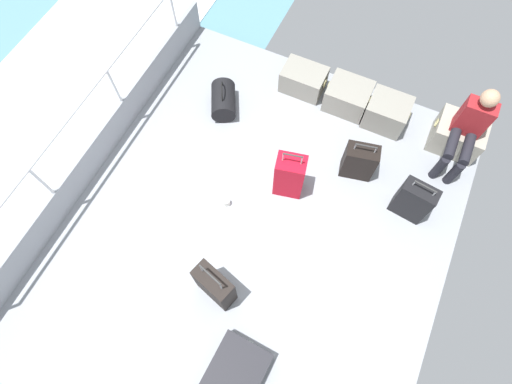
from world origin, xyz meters
TOP-DOWN VIEW (x-y plane):
  - ground_plane at (0.00, 0.00)m, footprint 4.40×5.20m
  - gunwale_port at (-2.17, 0.00)m, footprint 0.06×5.20m
  - railing_port at (-2.17, 0.00)m, footprint 0.04×4.20m
  - sea_wake at (-3.60, 0.00)m, footprint 12.00×12.00m
  - cargo_crate_0 at (-0.30, 2.18)m, footprint 0.61×0.41m
  - cargo_crate_1 at (0.34, 2.17)m, footprint 0.59×0.47m
  - cargo_crate_2 at (0.89, 2.13)m, footprint 0.55×0.45m
  - cargo_crate_3 at (1.81, 2.17)m, footprint 0.62×0.48m
  - passenger_seated at (1.81, 1.99)m, footprint 0.34×0.66m
  - suitcase_0 at (0.13, 0.68)m, footprint 0.39×0.31m
  - suitcase_1 at (-0.07, -0.83)m, footprint 0.47×0.32m
  - suitcase_2 at (0.48, -1.53)m, footprint 0.56×0.75m
  - suitcase_3 at (1.54, 1.01)m, footprint 0.41×0.25m
  - suitcase_4 at (0.80, 1.25)m, footprint 0.42×0.30m
  - duffel_bag at (-1.14, 1.42)m, footprint 0.52×0.60m
  - paper_cup at (-0.46, 0.16)m, footprint 0.08×0.08m

SIDE VIEW (x-z plane):
  - sea_wake at x=-3.60m, z-range -0.35..-0.33m
  - ground_plane at x=0.00m, z-range -0.06..0.00m
  - paper_cup at x=-0.46m, z-range 0.00..0.10m
  - suitcase_2 at x=0.48m, z-range 0.00..0.24m
  - duffel_bag at x=-1.14m, z-range -0.07..0.40m
  - cargo_crate_0 at x=-0.30m, z-range 0.00..0.35m
  - cargo_crate_1 at x=0.34m, z-range 0.00..0.37m
  - cargo_crate_2 at x=0.89m, z-range 0.00..0.40m
  - cargo_crate_3 at x=1.81m, z-range 0.00..0.42m
  - gunwale_port at x=-2.17m, z-range 0.00..0.45m
  - suitcase_4 at x=0.80m, z-range -0.05..0.59m
  - suitcase_3 at x=1.54m, z-range -0.05..0.65m
  - suitcase_1 at x=-0.07m, z-range -0.10..0.73m
  - suitcase_0 at x=0.13m, z-range -0.08..0.76m
  - passenger_seated at x=1.81m, z-range 0.04..1.15m
  - railing_port at x=-2.17m, z-range 0.27..1.29m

